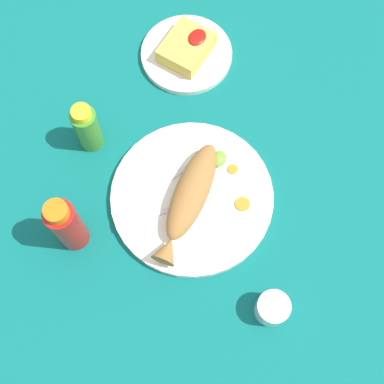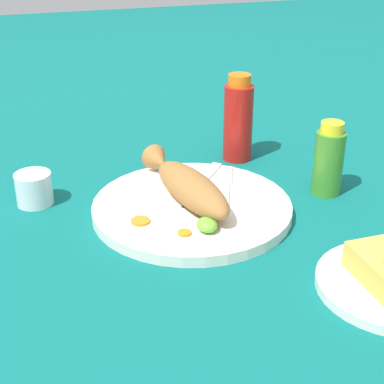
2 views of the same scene
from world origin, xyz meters
TOP-DOWN VIEW (x-y plane):
  - ground_plane at (0.00, 0.00)m, footprint 4.00×4.00m
  - main_plate at (0.00, 0.00)m, footprint 0.33×0.33m
  - fried_fish at (-0.02, -0.00)m, footprint 0.26×0.10m
  - fork_near at (-0.07, 0.04)m, footprint 0.15×0.13m
  - fork_far at (-0.04, 0.08)m, footprint 0.18×0.08m
  - carrot_slice_near at (0.04, -0.09)m, footprint 0.03×0.03m
  - carrot_slice_mid at (0.09, -0.04)m, footprint 0.02×0.02m
  - lime_wedge_main at (0.09, -0.01)m, footprint 0.04×0.03m
  - hot_sauce_bottle_red at (-0.19, 0.15)m, footprint 0.06×0.06m
  - hot_sauce_bottle_green at (-0.00, 0.25)m, footprint 0.05×0.05m
  - salt_cup at (-0.11, -0.24)m, footprint 0.06×0.06m
  - side_plate_fries at (0.28, 0.19)m, footprint 0.20×0.20m
  - fries_pile at (0.28, 0.19)m, footprint 0.11×0.09m

SIDE VIEW (x-z plane):
  - ground_plane at x=0.00m, z-range 0.00..0.00m
  - side_plate_fries at x=0.28m, z-range 0.00..0.01m
  - main_plate at x=0.00m, z-range 0.00..0.02m
  - fork_near at x=-0.07m, z-range 0.02..0.02m
  - fork_far at x=-0.04m, z-range 0.02..0.02m
  - carrot_slice_near at x=0.04m, z-range 0.02..0.02m
  - carrot_slice_mid at x=0.09m, z-range 0.02..0.02m
  - salt_cup at x=-0.11m, z-range 0.00..0.05m
  - lime_wedge_main at x=0.09m, z-range 0.02..0.04m
  - fries_pile at x=0.28m, z-range 0.01..0.05m
  - fried_fish at x=-0.02m, z-range 0.02..0.07m
  - hot_sauce_bottle_green at x=0.00m, z-range 0.00..0.13m
  - hot_sauce_bottle_red at x=-0.19m, z-range 0.00..0.16m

